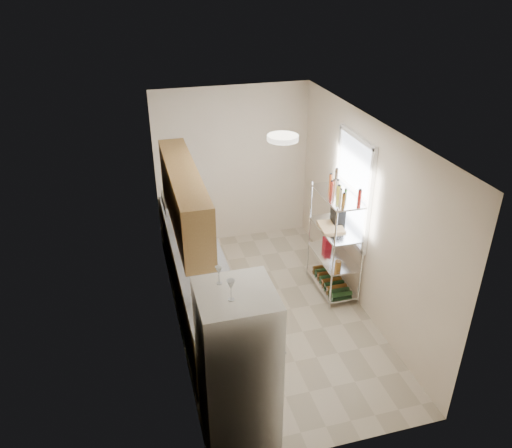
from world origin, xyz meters
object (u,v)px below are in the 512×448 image
(frying_pan_large, at_px, (190,230))
(espresso_machine, at_px, (338,214))
(rice_cooker, at_px, (198,246))
(refrigerator, at_px, (238,366))
(cutting_board, at_px, (331,227))

(frying_pan_large, relative_size, espresso_machine, 0.86)
(rice_cooker, bearing_deg, refrigerator, -89.28)
(rice_cooker, xyz_separation_m, frying_pan_large, (-0.02, 0.62, -0.09))
(refrigerator, height_order, rice_cooker, refrigerator)
(rice_cooker, distance_m, cutting_board, 1.84)
(rice_cooker, distance_m, espresso_machine, 1.98)
(rice_cooker, bearing_deg, frying_pan_large, 91.91)
(rice_cooker, bearing_deg, espresso_machine, 3.20)
(refrigerator, distance_m, cutting_board, 2.75)
(cutting_board, xyz_separation_m, espresso_machine, (0.13, 0.10, 0.12))
(refrigerator, relative_size, cutting_board, 4.30)
(frying_pan_large, bearing_deg, espresso_machine, 0.33)
(frying_pan_large, height_order, espresso_machine, espresso_machine)
(cutting_board, relative_size, espresso_machine, 1.46)
(refrigerator, height_order, cutting_board, refrigerator)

